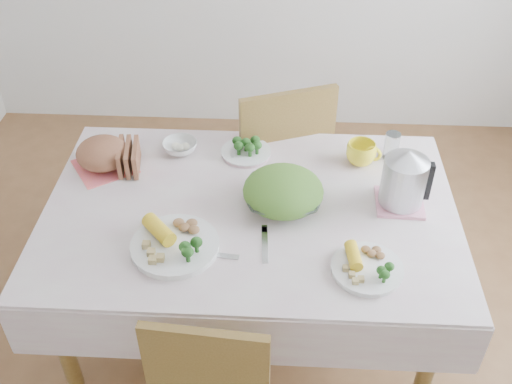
{
  "coord_description": "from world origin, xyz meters",
  "views": [
    {
      "loc": [
        0.11,
        -1.65,
        2.18
      ],
      "look_at": [
        0.02,
        0.02,
        0.82
      ],
      "focal_mm": 42.0,
      "sensor_mm": 36.0,
      "label": 1
    }
  ],
  "objects_px": {
    "chair_far": "(272,166)",
    "dinner_plate_left": "(175,246)",
    "dining_table": "(251,280)",
    "dinner_plate_right": "(367,269)",
    "salad_bowl": "(283,197)",
    "electric_kettle": "(404,178)",
    "yellow_mug": "(361,153)"
  },
  "relations": [
    {
      "from": "chair_far",
      "to": "dinner_plate_right",
      "type": "relative_size",
      "value": 4.15
    },
    {
      "from": "dinner_plate_right",
      "to": "chair_far",
      "type": "bearing_deg",
      "value": 109.39
    },
    {
      "from": "dinner_plate_left",
      "to": "electric_kettle",
      "type": "distance_m",
      "value": 0.84
    },
    {
      "from": "dinner_plate_left",
      "to": "electric_kettle",
      "type": "height_order",
      "value": "electric_kettle"
    },
    {
      "from": "dinner_plate_left",
      "to": "yellow_mug",
      "type": "distance_m",
      "value": 0.84
    },
    {
      "from": "salad_bowl",
      "to": "dinner_plate_left",
      "type": "relative_size",
      "value": 0.92
    },
    {
      "from": "chair_far",
      "to": "dinner_plate_left",
      "type": "height_order",
      "value": "chair_far"
    },
    {
      "from": "dinner_plate_left",
      "to": "salad_bowl",
      "type": "bearing_deg",
      "value": 34.85
    },
    {
      "from": "dining_table",
      "to": "salad_bowl",
      "type": "bearing_deg",
      "value": 11.26
    },
    {
      "from": "dinner_plate_left",
      "to": "dinner_plate_right",
      "type": "relative_size",
      "value": 1.27
    },
    {
      "from": "dining_table",
      "to": "dinner_plate_right",
      "type": "relative_size",
      "value": 5.94
    },
    {
      "from": "dinner_plate_right",
      "to": "salad_bowl",
      "type": "bearing_deg",
      "value": 131.11
    },
    {
      "from": "chair_far",
      "to": "dinner_plate_right",
      "type": "bearing_deg",
      "value": 88.87
    },
    {
      "from": "salad_bowl",
      "to": "electric_kettle",
      "type": "height_order",
      "value": "electric_kettle"
    },
    {
      "from": "dining_table",
      "to": "electric_kettle",
      "type": "relative_size",
      "value": 6.31
    },
    {
      "from": "chair_far",
      "to": "yellow_mug",
      "type": "height_order",
      "value": "chair_far"
    },
    {
      "from": "chair_far",
      "to": "electric_kettle",
      "type": "xyz_separation_m",
      "value": [
        0.48,
        -0.6,
        0.42
      ]
    },
    {
      "from": "dining_table",
      "to": "yellow_mug",
      "type": "distance_m",
      "value": 0.67
    },
    {
      "from": "dining_table",
      "to": "yellow_mug",
      "type": "relative_size",
      "value": 11.74
    },
    {
      "from": "dinner_plate_left",
      "to": "dinner_plate_right",
      "type": "xyz_separation_m",
      "value": [
        0.63,
        -0.07,
        0.0
      ]
    },
    {
      "from": "dinner_plate_right",
      "to": "electric_kettle",
      "type": "xyz_separation_m",
      "value": [
        0.15,
        0.34,
        0.11
      ]
    },
    {
      "from": "chair_far",
      "to": "dinner_plate_left",
      "type": "distance_m",
      "value": 0.98
    },
    {
      "from": "dining_table",
      "to": "chair_far",
      "type": "distance_m",
      "value": 0.66
    },
    {
      "from": "dinner_plate_left",
      "to": "electric_kettle",
      "type": "bearing_deg",
      "value": 19.27
    },
    {
      "from": "dinner_plate_right",
      "to": "yellow_mug",
      "type": "height_order",
      "value": "yellow_mug"
    },
    {
      "from": "dining_table",
      "to": "dinner_plate_left",
      "type": "bearing_deg",
      "value": -136.73
    },
    {
      "from": "yellow_mug",
      "to": "electric_kettle",
      "type": "bearing_deg",
      "value": -63.53
    },
    {
      "from": "salad_bowl",
      "to": "dinner_plate_left",
      "type": "bearing_deg",
      "value": -145.15
    },
    {
      "from": "dining_table",
      "to": "dinner_plate_left",
      "type": "height_order",
      "value": "dinner_plate_left"
    },
    {
      "from": "chair_far",
      "to": "salad_bowl",
      "type": "bearing_deg",
      "value": 74.58
    },
    {
      "from": "yellow_mug",
      "to": "electric_kettle",
      "type": "height_order",
      "value": "electric_kettle"
    },
    {
      "from": "dinner_plate_right",
      "to": "electric_kettle",
      "type": "relative_size",
      "value": 1.06
    }
  ]
}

